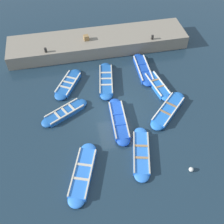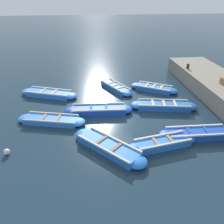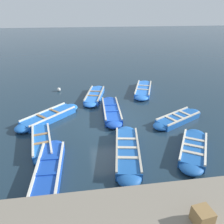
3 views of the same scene
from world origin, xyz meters
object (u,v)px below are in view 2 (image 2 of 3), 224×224
boat_drifting (109,147)px  boat_tucked (99,110)px  boat_inner_gap (197,134)px  buoy_orange_near (7,152)px  boat_bow_out (154,88)px  boat_mid_row (51,120)px  boat_outer_left (162,143)px  boat_broadside (163,106)px  bollard_mid_north (188,66)px  boat_far_corner (116,87)px  wooden_crate (224,81)px  boat_near_quay (49,94)px

boat_drifting → boat_tucked: bearing=93.9°
boat_inner_gap → buoy_orange_near: bearing=-178.0°
boat_bow_out → boat_mid_row: 7.61m
boat_outer_left → buoy_orange_near: boat_outer_left is taller
boat_broadside → boat_mid_row: boat_broadside is taller
boat_outer_left → bollard_mid_north: (4.32, 7.62, 1.08)m
boat_tucked → boat_inner_gap: 5.43m
buoy_orange_near → boat_inner_gap: bearing=2.0°
boat_far_corner → bollard_mid_north: bearing=8.5°
boat_bow_out → boat_mid_row: boat_bow_out is taller
boat_tucked → boat_inner_gap: (4.58, -2.92, -0.01)m
boat_far_corner → buoy_orange_near: 8.63m
boat_tucked → bollard_mid_north: (7.00, 4.19, 1.07)m
buoy_orange_near → boat_outer_left: bearing=-1.8°
boat_inner_gap → wooden_crate: 5.25m
boat_far_corner → boat_outer_left: boat_outer_left is taller
boat_tucked → boat_broadside: 3.90m
boat_bow_out → boat_drifting: bearing=-121.6°
boat_drifting → bollard_mid_north: bollard_mid_north is taller
boat_mid_row → wooden_crate: 10.76m
boat_mid_row → buoy_orange_near: bearing=-122.7°
boat_far_corner → bollard_mid_north: bollard_mid_north is taller
boat_inner_gap → boat_broadside: boat_broadside is taller
boat_bow_out → boat_drifting: 7.37m
boat_drifting → bollard_mid_north: size_ratio=9.74×
boat_tucked → boat_mid_row: bearing=-163.6°
boat_broadside → boat_mid_row: (-6.48, -0.87, -0.04)m
boat_near_quay → boat_drifting: bearing=-60.9°
boat_near_quay → bollard_mid_north: (10.20, 1.44, 1.09)m
boat_tucked → boat_outer_left: 4.36m
boat_broadside → buoy_orange_near: 8.73m
boat_outer_left → boat_mid_row: boat_outer_left is taller
boat_outer_left → boat_broadside: (1.21, 3.55, 0.01)m
boat_tucked → boat_drifting: (0.23, -3.41, -0.01)m
buoy_orange_near → wooden_crate: bearing=18.9°
boat_outer_left → wooden_crate: wooden_crate is taller
boat_near_quay → boat_mid_row: bearing=-80.2°
bollard_mid_north → buoy_orange_near: (-11.17, -7.41, -1.12)m
boat_near_quay → buoy_orange_near: (-0.97, -5.97, -0.03)m
boat_broadside → wooden_crate: bearing=11.4°
boat_tucked → boat_far_corner: boat_tucked is taller
boat_inner_gap → buoy_orange_near: size_ratio=14.18×
boat_tucked → boat_bow_out: boat_tucked is taller
boat_inner_gap → buoy_orange_near: 8.75m
boat_tucked → boat_broadside: bearing=1.7°
boat_drifting → boat_near_quay: bearing=119.1°
boat_inner_gap → boat_near_quay: 9.62m
boat_bow_out → wooden_crate: (3.88, -1.93, 1.11)m
boat_mid_row → boat_outer_left: bearing=-26.9°
boat_drifting → boat_inner_gap: size_ratio=0.90×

